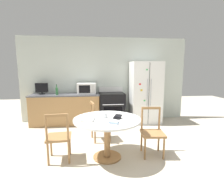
{
  "coord_description": "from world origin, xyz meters",
  "views": [
    {
      "loc": [
        -0.43,
        -2.93,
        1.63
      ],
      "look_at": [
        0.05,
        1.15,
        0.95
      ],
      "focal_mm": 28.0,
      "sensor_mm": 36.0,
      "label": 1
    }
  ],
  "objects_px": {
    "counter_bottle": "(57,91)",
    "wallet": "(118,117)",
    "countertop_tv": "(42,88)",
    "candle_glass": "(105,116)",
    "dining_chair_right": "(152,133)",
    "microwave": "(86,88)",
    "oven_range": "(112,108)",
    "dining_chair_left": "(59,137)",
    "dining_chair_far": "(99,122)",
    "refrigerator": "(145,92)"
  },
  "relations": [
    {
      "from": "dining_chair_left",
      "to": "countertop_tv",
      "type": "bearing_deg",
      "value": 106.59
    },
    {
      "from": "oven_range",
      "to": "dining_chair_right",
      "type": "relative_size",
      "value": 1.2
    },
    {
      "from": "wallet",
      "to": "refrigerator",
      "type": "bearing_deg",
      "value": 61.34
    },
    {
      "from": "microwave",
      "to": "dining_chair_right",
      "type": "xyz_separation_m",
      "value": [
        1.29,
        -2.18,
        -0.63
      ]
    },
    {
      "from": "refrigerator",
      "to": "dining_chair_far",
      "type": "distance_m",
      "value": 2.0
    },
    {
      "from": "oven_range",
      "to": "wallet",
      "type": "bearing_deg",
      "value": -93.88
    },
    {
      "from": "dining_chair_far",
      "to": "candle_glass",
      "type": "xyz_separation_m",
      "value": [
        0.07,
        -0.81,
        0.36
      ]
    },
    {
      "from": "countertop_tv",
      "to": "candle_glass",
      "type": "height_order",
      "value": "countertop_tv"
    },
    {
      "from": "oven_range",
      "to": "counter_bottle",
      "type": "relative_size",
      "value": 3.6
    },
    {
      "from": "countertop_tv",
      "to": "wallet",
      "type": "relative_size",
      "value": 2.06
    },
    {
      "from": "wallet",
      "to": "microwave",
      "type": "bearing_deg",
      "value": 105.23
    },
    {
      "from": "microwave",
      "to": "wallet",
      "type": "relative_size",
      "value": 3.18
    },
    {
      "from": "oven_range",
      "to": "wallet",
      "type": "relative_size",
      "value": 6.23
    },
    {
      "from": "counter_bottle",
      "to": "microwave",
      "type": "bearing_deg",
      "value": 8.34
    },
    {
      "from": "countertop_tv",
      "to": "oven_range",
      "type": "bearing_deg",
      "value": -2.67
    },
    {
      "from": "dining_chair_left",
      "to": "candle_glass",
      "type": "bearing_deg",
      "value": -1.0
    },
    {
      "from": "counter_bottle",
      "to": "wallet",
      "type": "distance_m",
      "value": 2.57
    },
    {
      "from": "microwave",
      "to": "dining_chair_far",
      "type": "distance_m",
      "value": 1.53
    },
    {
      "from": "dining_chair_far",
      "to": "dining_chair_left",
      "type": "bearing_deg",
      "value": -52.25
    },
    {
      "from": "oven_range",
      "to": "microwave",
      "type": "bearing_deg",
      "value": 176.35
    },
    {
      "from": "oven_range",
      "to": "microwave",
      "type": "height_order",
      "value": "microwave"
    },
    {
      "from": "refrigerator",
      "to": "dining_chair_far",
      "type": "bearing_deg",
      "value": -139.1
    },
    {
      "from": "countertop_tv",
      "to": "dining_chair_far",
      "type": "bearing_deg",
      "value": -41.05
    },
    {
      "from": "oven_range",
      "to": "counter_bottle",
      "type": "xyz_separation_m",
      "value": [
        -1.6,
        -0.07,
        0.55
      ]
    },
    {
      "from": "refrigerator",
      "to": "dining_chair_right",
      "type": "bearing_deg",
      "value": -103.34
    },
    {
      "from": "countertop_tv",
      "to": "counter_bottle",
      "type": "bearing_deg",
      "value": -20.35
    },
    {
      "from": "counter_bottle",
      "to": "dining_chair_left",
      "type": "relative_size",
      "value": 0.33
    },
    {
      "from": "wallet",
      "to": "dining_chair_right",
      "type": "bearing_deg",
      "value": 4.51
    },
    {
      "from": "refrigerator",
      "to": "counter_bottle",
      "type": "relative_size",
      "value": 6.17
    },
    {
      "from": "oven_range",
      "to": "dining_chair_left",
      "type": "bearing_deg",
      "value": -118.93
    },
    {
      "from": "oven_range",
      "to": "dining_chair_far",
      "type": "distance_m",
      "value": 1.38
    },
    {
      "from": "oven_range",
      "to": "countertop_tv",
      "type": "distance_m",
      "value": 2.15
    },
    {
      "from": "countertop_tv",
      "to": "counter_bottle",
      "type": "height_order",
      "value": "countertop_tv"
    },
    {
      "from": "microwave",
      "to": "candle_glass",
      "type": "relative_size",
      "value": 5.8
    },
    {
      "from": "counter_bottle",
      "to": "wallet",
      "type": "height_order",
      "value": "counter_bottle"
    },
    {
      "from": "dining_chair_left",
      "to": "wallet",
      "type": "bearing_deg",
      "value": -5.19
    },
    {
      "from": "microwave",
      "to": "dining_chair_right",
      "type": "height_order",
      "value": "microwave"
    },
    {
      "from": "dining_chair_right",
      "to": "wallet",
      "type": "height_order",
      "value": "dining_chair_right"
    },
    {
      "from": "counter_bottle",
      "to": "refrigerator",
      "type": "bearing_deg",
      "value": 0.73
    },
    {
      "from": "countertop_tv",
      "to": "dining_chair_left",
      "type": "xyz_separation_m",
      "value": [
        0.86,
        -2.26,
        -0.64
      ]
    },
    {
      "from": "dining_chair_far",
      "to": "refrigerator",
      "type": "bearing_deg",
      "value": 120.09
    },
    {
      "from": "counter_bottle",
      "to": "wallet",
      "type": "xyz_separation_m",
      "value": [
        1.45,
        -2.11,
        -0.23
      ]
    },
    {
      "from": "dining_chair_right",
      "to": "countertop_tv",
      "type": "bearing_deg",
      "value": -35.06
    },
    {
      "from": "counter_bottle",
      "to": "dining_chair_right",
      "type": "relative_size",
      "value": 0.33
    },
    {
      "from": "microwave",
      "to": "countertop_tv",
      "type": "height_order",
      "value": "countertop_tv"
    },
    {
      "from": "refrigerator",
      "to": "countertop_tv",
      "type": "bearing_deg",
      "value": 177.45
    },
    {
      "from": "oven_range",
      "to": "countertop_tv",
      "type": "xyz_separation_m",
      "value": [
        -2.06,
        0.1,
        0.61
      ]
    },
    {
      "from": "dining_chair_far",
      "to": "dining_chair_right",
      "type": "xyz_separation_m",
      "value": [
        0.97,
        -0.82,
        0.0
      ]
    },
    {
      "from": "countertop_tv",
      "to": "dining_chair_far",
      "type": "distance_m",
      "value": 2.24
    },
    {
      "from": "countertop_tv",
      "to": "wallet",
      "type": "bearing_deg",
      "value": -50.11
    }
  ]
}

